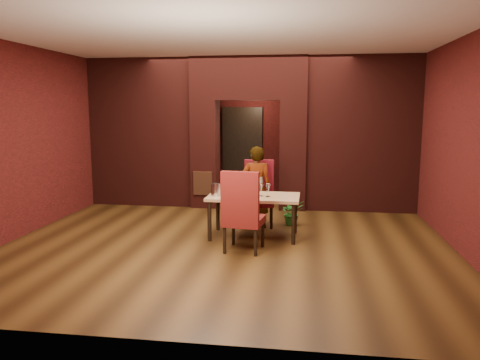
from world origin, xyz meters
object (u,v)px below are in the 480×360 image
object	(u,v)px
wine_glass_a	(244,188)
person_seated	(256,187)
water_bottle	(227,184)
chair_near	(244,210)
potted_plant	(292,213)
wine_glass_c	(268,190)
chair_far	(259,194)
wine_glass_b	(261,190)
dining_table	(254,216)
wine_bucket	(216,190)

from	to	relation	value
wine_glass_a	person_seated	bearing A→B (deg)	76.50
water_bottle	person_seated	bearing A→B (deg)	51.81
chair_near	potted_plant	distance (m)	1.84
wine_glass_a	wine_glass_c	size ratio (longest dim) A/B	1.03
chair_far	wine_glass_b	xyz separation A→B (m)	(0.11, -0.79, 0.21)
water_bottle	wine_glass_a	bearing A→B (deg)	-6.02
dining_table	water_bottle	world-z (taller)	water_bottle
chair_near	wine_glass_c	distance (m)	0.79
dining_table	potted_plant	size ratio (longest dim) A/B	3.25
person_seated	wine_glass_b	bearing A→B (deg)	96.15
person_seated	chair_far	bearing A→B (deg)	-116.02
dining_table	potted_plant	bearing A→B (deg)	56.45
dining_table	wine_glass_c	world-z (taller)	wine_glass_c
potted_plant	wine_glass_a	bearing A→B (deg)	-132.97
dining_table	wine_glass_a	bearing A→B (deg)	159.33
water_bottle	potted_plant	distance (m)	1.49
wine_bucket	potted_plant	bearing A→B (deg)	39.34
person_seated	wine_glass_a	world-z (taller)	person_seated
person_seated	wine_bucket	world-z (taller)	person_seated
dining_table	wine_bucket	bearing A→B (deg)	-170.24
dining_table	water_bottle	distance (m)	0.70
chair_near	wine_bucket	world-z (taller)	chair_near
wine_glass_c	water_bottle	world-z (taller)	water_bottle
chair_near	person_seated	bearing A→B (deg)	-83.91
chair_near	wine_bucket	distance (m)	0.89
potted_plant	water_bottle	bearing A→B (deg)	-143.12
wine_glass_a	potted_plant	bearing A→B (deg)	47.03
chair_near	wine_bucket	size ratio (longest dim) A/B	6.14
wine_glass_b	water_bottle	world-z (taller)	water_bottle
chair_far	wine_glass_a	world-z (taller)	chair_far
wine_glass_a	water_bottle	xyz separation A→B (m)	(-0.30, 0.03, 0.06)
chair_far	wine_glass_c	xyz separation A→B (m)	(0.23, -0.83, 0.22)
wine_glass_c	potted_plant	size ratio (longest dim) A/B	0.47
potted_plant	wine_glass_c	bearing A→B (deg)	-110.95
dining_table	wine_bucket	size ratio (longest dim) A/B	7.45
chair_far	water_bottle	size ratio (longest dim) A/B	3.56
wine_glass_b	wine_glass_c	world-z (taller)	wine_glass_c
wine_glass_c	chair_near	bearing A→B (deg)	-113.01
dining_table	water_bottle	size ratio (longest dim) A/B	4.49
wine_glass_b	wine_glass_c	distance (m)	0.12
wine_glass_c	potted_plant	world-z (taller)	wine_glass_c
wine_glass_b	wine_glass_c	size ratio (longest dim) A/B	0.92
wine_glass_b	wine_bucket	world-z (taller)	wine_bucket
person_seated	wine_bucket	distance (m)	0.95
chair_far	water_bottle	bearing A→B (deg)	-130.94
chair_near	dining_table	bearing A→B (deg)	-87.07
chair_near	water_bottle	xyz separation A→B (m)	(-0.41, 0.86, 0.25)
chair_near	wine_glass_a	distance (m)	0.86
chair_far	potted_plant	distance (m)	0.72
dining_table	wine_bucket	world-z (taller)	wine_bucket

